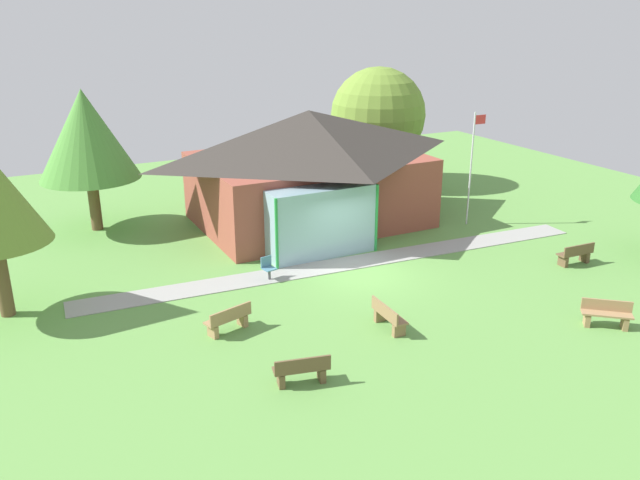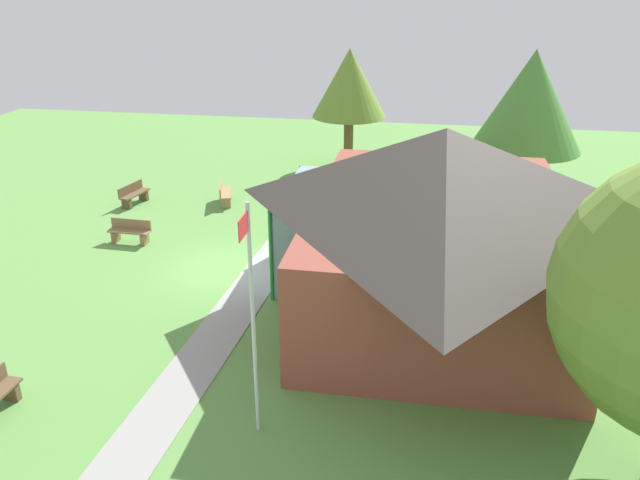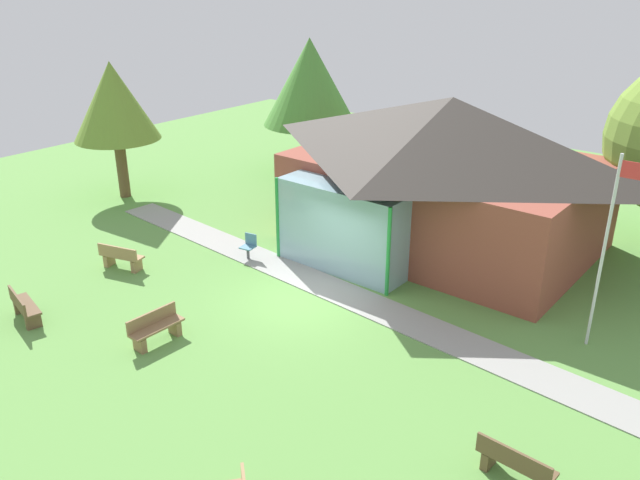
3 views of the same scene
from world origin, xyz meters
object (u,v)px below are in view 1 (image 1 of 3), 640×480
bench_front_right (606,315)px  flagpole (472,163)px  tree_behind_pavilion_left (86,135)px  bench_front_center (388,317)px  patio_chair_west (268,269)px  bench_front_left (302,371)px  bench_lawn_far_right (576,255)px  pavilion (309,166)px  tree_behind_pavilion_right (378,115)px  bench_mid_left (229,320)px

bench_front_right → flagpole: bearing=-65.2°
tree_behind_pavilion_left → bench_front_center: bearing=-65.4°
patio_chair_west → tree_behind_pavilion_left: bearing=-72.6°
flagpole → bench_front_center: bearing=-141.6°
flagpole → bench_front_center: flagpole is taller
flagpole → bench_front_left: size_ratio=3.28×
bench_front_center → tree_behind_pavilion_left: bearing=-153.4°
flagpole → bench_front_right: size_ratio=3.58×
bench_front_right → bench_lawn_far_right: same height
pavilion → tree_behind_pavilion_right: tree_behind_pavilion_right is taller
bench_front_left → tree_behind_pavilion_right: 21.03m
bench_mid_left → bench_front_left: bearing=-94.9°
patio_chair_west → tree_behind_pavilion_right: bearing=-148.1°
bench_mid_left → bench_lawn_far_right: bearing=-19.7°
bench_front_left → bench_front_right: bearing=4.6°
flagpole → bench_front_center: size_ratio=3.38×
pavilion → patio_chair_west: 7.12m
bench_front_left → bench_mid_left: size_ratio=1.00×
bench_front_center → bench_lawn_far_right: same height
pavilion → flagpole: bearing=-28.6°
bench_front_center → bench_mid_left: size_ratio=0.97×
pavilion → bench_front_right: bearing=-74.8°
bench_front_left → tree_behind_pavilion_left: size_ratio=0.25×
pavilion → bench_mid_left: 11.12m
bench_mid_left → patio_chair_west: size_ratio=1.82×
bench_front_right → tree_behind_pavilion_left: 21.43m
flagpole → pavilion: bearing=151.4°
tree_behind_pavilion_left → bench_front_left: bearing=-80.2°
flagpole → bench_front_right: 10.62m
pavilion → patio_chair_west: (-4.26, -5.24, -2.25)m
bench_front_right → tree_behind_pavilion_left: (-12.53, 16.96, 3.84)m
bench_front_left → tree_behind_pavilion_right: bearing=65.3°
patio_chair_west → tree_behind_pavilion_left: 10.62m
bench_mid_left → tree_behind_pavilion_left: (-1.97, 11.93, 3.84)m
bench_front_left → tree_behind_pavilion_right: (12.56, 16.51, 3.47)m
pavilion → bench_front_left: size_ratio=6.87×
flagpole → bench_front_center: 11.54m
bench_front_left → bench_lawn_far_right: size_ratio=1.03×
flagpole → patio_chair_west: size_ratio=5.95×
flagpole → bench_front_center: (-8.84, -7.00, -2.44)m
bench_lawn_far_right → bench_front_right: bearing=-125.3°
patio_chair_west → tree_behind_pavilion_right: 14.79m
bench_front_center → bench_front_left: size_ratio=0.97×
tree_behind_pavilion_left → flagpole: bearing=-24.6°
tree_behind_pavilion_left → tree_behind_pavilion_right: 15.29m
bench_lawn_far_right → bench_mid_left: 13.80m
flagpole → bench_mid_left: size_ratio=3.27×
patio_chair_west → tree_behind_pavilion_right: (10.64, 9.68, 3.45)m
bench_lawn_far_right → bench_mid_left: size_ratio=0.97×
bench_lawn_far_right → tree_behind_pavilion_left: size_ratio=0.25×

